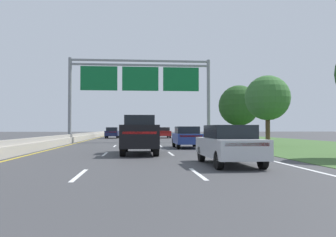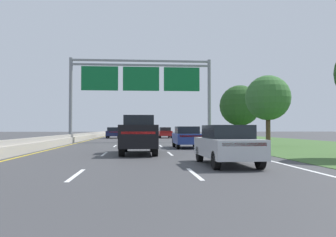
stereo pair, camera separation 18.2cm
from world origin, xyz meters
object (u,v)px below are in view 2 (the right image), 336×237
pickup_truck_black (139,135)px  roadside_tree_far (240,106)px  car_blue_right_lane_sedan (187,137)px  roadside_tree_mid (268,98)px  overhead_sign_gantry (141,82)px  car_red_right_lane_sedan (165,132)px  car_grey_centre_lane_suv (138,131)px  car_silver_right_lane_sedan (227,144)px  car_navy_left_lane_sedan (113,132)px

pickup_truck_black → roadside_tree_far: roadside_tree_far is taller
car_blue_right_lane_sedan → roadside_tree_mid: roadside_tree_mid is taller
overhead_sign_gantry → car_blue_right_lane_sedan: overhead_sign_gantry is taller
car_red_right_lane_sedan → roadside_tree_mid: bearing=-166.7°
pickup_truck_black → car_grey_centre_lane_suv: pickup_truck_black is taller
overhead_sign_gantry → roadside_tree_far: (11.93, 4.30, -2.12)m
pickup_truck_black → car_red_right_lane_sedan: size_ratio=1.22×
overhead_sign_gantry → car_grey_centre_lane_suv: size_ratio=3.18×
car_silver_right_lane_sedan → roadside_tree_mid: (6.85, 14.04, 3.05)m
car_red_right_lane_sedan → car_blue_right_lane_sedan: (-0.28, -26.59, 0.00)m
car_red_right_lane_sedan → car_navy_left_lane_sedan: 7.51m
overhead_sign_gantry → car_silver_right_lane_sedan: 24.96m
car_navy_left_lane_sedan → roadside_tree_mid: size_ratio=0.78×
car_blue_right_lane_sedan → car_navy_left_lane_sedan: 27.24m
roadside_tree_mid → car_navy_left_lane_sedan: bearing=119.7°
pickup_truck_black → car_grey_centre_lane_suv: (-0.09, 29.73, 0.02)m
overhead_sign_gantry → car_navy_left_lane_sedan: 15.94m
overhead_sign_gantry → roadside_tree_far: size_ratio=2.27×
overhead_sign_gantry → car_silver_right_lane_sedan: overhead_sign_gantry is taller
pickup_truck_black → roadside_tree_mid: (10.32, 7.53, 2.79)m
roadside_tree_mid → car_silver_right_lane_sedan: bearing=-116.0°
car_navy_left_lane_sedan → roadside_tree_far: size_ratio=0.67×
car_blue_right_lane_sedan → roadside_tree_far: roadside_tree_far is taller
overhead_sign_gantry → car_blue_right_lane_sedan: bearing=-74.4°
car_red_right_lane_sedan → car_navy_left_lane_sedan: (-7.50, -0.32, 0.00)m
car_red_right_lane_sedan → car_navy_left_lane_sedan: size_ratio=1.01×
car_navy_left_lane_sedan → car_blue_right_lane_sedan: bearing=-164.0°
car_silver_right_lane_sedan → car_navy_left_lane_sedan: (-7.16, 38.58, 0.00)m
car_red_right_lane_sedan → roadside_tree_mid: (6.51, -24.86, 3.05)m
car_grey_centre_lane_suv → roadside_tree_far: 14.84m
roadside_tree_mid → roadside_tree_far: bearing=82.7°
pickup_truck_black → car_navy_left_lane_sedan: bearing=6.9°
roadside_tree_far → car_blue_right_lane_sedan: bearing=-118.2°
car_silver_right_lane_sedan → roadside_tree_far: 29.92m
car_red_right_lane_sedan → pickup_truck_black: bearing=171.9°
car_blue_right_lane_sedan → car_navy_left_lane_sedan: same height
overhead_sign_gantry → roadside_tree_mid: size_ratio=2.65×
roadside_tree_far → roadside_tree_mid: bearing=-97.3°
overhead_sign_gantry → roadside_tree_mid: (10.10, -10.09, -2.43)m
car_red_right_lane_sedan → car_grey_centre_lane_suv: car_grey_centre_lane_suv is taller
car_grey_centre_lane_suv → car_silver_right_lane_sedan: (3.56, -36.24, -0.28)m
car_red_right_lane_sedan → car_silver_right_lane_sedan: (-0.34, -38.91, 0.00)m
car_blue_right_lane_sedan → pickup_truck_black: bearing=148.9°
pickup_truck_black → car_navy_left_lane_sedan: pickup_truck_black is taller
car_blue_right_lane_sedan → car_grey_centre_lane_suv: 24.19m
overhead_sign_gantry → car_red_right_lane_sedan: bearing=76.4°
car_navy_left_lane_sedan → roadside_tree_far: 19.12m
overhead_sign_gantry → car_red_right_lane_sedan: overhead_sign_gantry is taller
car_red_right_lane_sedan → roadside_tree_far: roadside_tree_far is taller
car_silver_right_lane_sedan → roadside_tree_far: roadside_tree_far is taller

